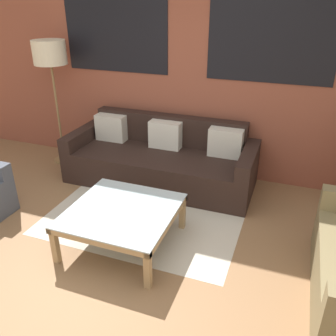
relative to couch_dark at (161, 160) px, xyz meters
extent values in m
plane|color=#8E6642|center=(0.18, -1.95, -0.28)|extent=(16.00, 16.00, 0.00)
cube|color=brown|center=(0.18, 0.49, 1.12)|extent=(8.40, 0.08, 2.80)
cube|color=black|center=(-0.77, 0.44, 1.52)|extent=(1.40, 0.01, 1.10)
cube|color=black|center=(1.13, 0.44, 1.52)|extent=(1.40, 0.01, 1.10)
cube|color=beige|center=(0.13, -0.74, -0.28)|extent=(2.03, 1.63, 0.00)
cube|color=black|center=(0.00, -0.13, -0.08)|extent=(1.99, 0.72, 0.40)
cube|color=black|center=(0.00, 0.31, 0.11)|extent=(1.99, 0.16, 0.78)
cube|color=black|center=(-1.08, -0.05, 0.01)|extent=(0.16, 0.88, 0.58)
cube|color=black|center=(1.08, -0.05, 0.01)|extent=(0.16, 0.88, 0.58)
cube|color=beige|center=(-0.77, 0.15, 0.29)|extent=(0.40, 0.16, 0.34)
cube|color=silver|center=(0.00, 0.15, 0.29)|extent=(0.40, 0.16, 0.34)
cube|color=beige|center=(0.77, 0.15, 0.29)|extent=(0.40, 0.16, 0.34)
cube|color=silver|center=(0.13, -1.33, 0.09)|extent=(0.96, 0.96, 0.01)
cube|color=tan|center=(0.13, -1.78, 0.06)|extent=(0.96, 0.05, 0.05)
cube|color=tan|center=(0.13, -0.87, 0.06)|extent=(0.96, 0.05, 0.05)
cube|color=tan|center=(-0.32, -1.33, 0.06)|extent=(0.05, 0.96, 0.05)
cube|color=tan|center=(0.59, -1.33, 0.06)|extent=(0.05, 0.96, 0.05)
cube|color=tan|center=(-0.31, -1.77, -0.10)|extent=(0.06, 0.05, 0.37)
cube|color=tan|center=(0.57, -1.77, -0.10)|extent=(0.06, 0.05, 0.37)
cube|color=tan|center=(-0.31, -0.89, -0.10)|extent=(0.06, 0.06, 0.37)
cube|color=tan|center=(0.57, -0.89, -0.10)|extent=(0.06, 0.06, 0.37)
cylinder|color=olive|center=(-1.54, 0.09, -0.27)|extent=(0.28, 0.28, 0.02)
cylinder|color=olive|center=(-1.54, 0.09, 0.40)|extent=(0.03, 0.03, 1.33)
cylinder|color=beige|center=(-1.54, 0.09, 1.22)|extent=(0.42, 0.42, 0.30)
camera|label=1|loc=(1.49, -3.76, 1.87)|focal=38.00mm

